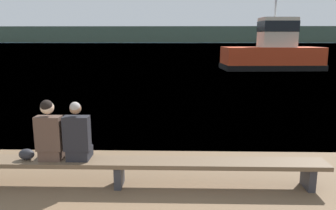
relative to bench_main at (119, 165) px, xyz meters
The scene contains 7 objects.
water_surface 121.79m from the bench_main, 89.94° to the left, with size 240.00×240.00×0.00m, color teal.
far_shoreline 178.30m from the bench_main, 89.96° to the left, with size 600.00×12.00×8.44m, color #384233.
bench_main is the anchor object (origin of this frame).
person_left 1.28m from the bench_main, behind, with size 0.43×0.42×1.05m.
person_right 0.85m from the bench_main, behind, with size 0.43×0.41×1.02m.
shopping_bag 1.59m from the bench_main, behind, with size 0.27×0.17×0.19m.
tugboat_red 23.16m from the bench_main, 68.02° to the left, with size 7.95×3.87×7.28m.
Camera 1 is at (0.84, -2.29, 2.52)m, focal length 35.00 mm.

